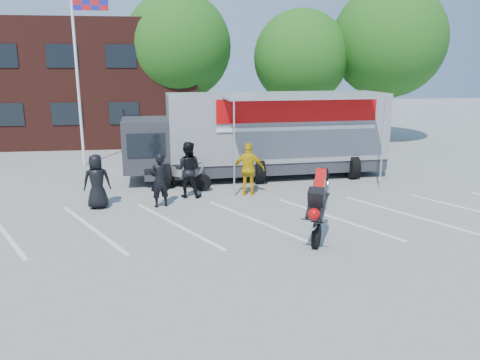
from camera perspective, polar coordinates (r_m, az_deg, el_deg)
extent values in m
plane|color=gray|center=(13.09, 1.93, -6.48)|extent=(100.00, 100.00, 0.00)
cube|color=white|center=(14.02, 1.28, -5.05)|extent=(18.09, 13.33, 0.01)
cube|color=#491E17|center=(31.18, -22.58, 10.89)|extent=(18.00, 8.00, 7.00)
cylinder|color=white|center=(22.58, -19.21, 11.72)|extent=(0.12, 0.12, 8.00)
cylinder|color=#382314|center=(28.26, -7.32, 7.80)|extent=(0.50, 0.50, 3.24)
sphere|color=#234B12|center=(28.13, -7.57, 15.84)|extent=(6.12, 6.12, 6.12)
cylinder|color=#382314|center=(28.17, 7.21, 7.41)|extent=(0.50, 0.50, 2.88)
sphere|color=#234B12|center=(28.00, 7.43, 14.58)|extent=(5.44, 5.44, 5.44)
cylinder|color=#382314|center=(29.32, 17.06, 7.70)|extent=(0.50, 0.50, 3.42)
sphere|color=#234B12|center=(29.22, 17.66, 15.86)|extent=(6.46, 6.46, 6.46)
imported|color=black|center=(15.76, -17.05, -0.18)|extent=(0.95, 0.70, 1.78)
imported|color=black|center=(15.45, -9.78, -0.04)|extent=(0.76, 0.62, 1.78)
imported|color=black|center=(16.46, -6.38, 1.27)|extent=(1.09, 0.93, 1.97)
imported|color=#E4B80C|center=(16.59, 1.09, 1.32)|extent=(1.18, 0.69, 1.90)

